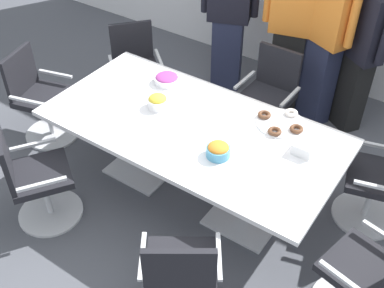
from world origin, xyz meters
name	(u,v)px	position (x,y,z in m)	size (l,w,h in m)	color
ground_plane	(192,191)	(0.00, 0.00, -0.01)	(10.00, 10.00, 0.01)	#4C4F56
conference_table	(192,137)	(0.00, 0.00, 0.63)	(2.40, 1.20, 0.75)	white
office_chair_0	(136,73)	(-1.24, 0.76, 0.41)	(0.76, 0.76, 0.91)	silver
office_chair_1	(40,101)	(-1.69, -0.16, 0.41)	(0.66, 0.66, 0.91)	silver
office_chair_2	(35,181)	(-0.87, -0.95, 0.41)	(0.75, 0.75, 0.91)	silver
office_chair_3	(181,279)	(0.62, -1.03, 0.41)	(0.75, 0.75, 0.91)	silver
office_chair_4	(368,279)	(1.62, -0.33, 0.41)	(0.65, 0.65, 0.91)	silver
office_chair_5	(382,184)	(1.43, 0.60, 0.41)	(0.66, 0.66, 0.91)	silver
office_chair_6	(268,101)	(0.14, 1.10, 0.41)	(0.55, 0.55, 0.91)	silver
person_standing_0	(229,13)	(-0.66, 1.65, 0.90)	(0.60, 0.36, 1.73)	#232842
person_standing_1	(293,22)	(0.07, 1.64, 0.99)	(0.61, 0.32, 1.88)	black
person_standing_2	(327,32)	(0.43, 1.63, 1.00)	(0.59, 0.39, 1.89)	#232842
person_standing_3	(361,49)	(0.74, 1.72, 0.87)	(0.55, 0.43, 1.68)	black
snack_bowl_candy_mix	(167,79)	(-0.53, 0.38, 0.79)	(0.23, 0.23, 0.08)	white
snack_bowl_chips_yellow	(158,101)	(-0.37, 0.04, 0.81)	(0.17, 0.17, 0.12)	white
snack_bowl_chips_orange	(218,150)	(0.37, -0.20, 0.81)	(0.18, 0.18, 0.11)	#4C9EC6
donut_platter	(281,123)	(0.58, 0.41, 0.77)	(0.40, 0.40, 0.04)	white
napkin_pile	(304,148)	(0.87, 0.20, 0.79)	(0.15, 0.15, 0.09)	white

